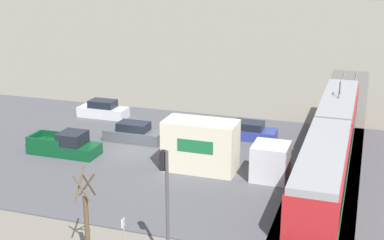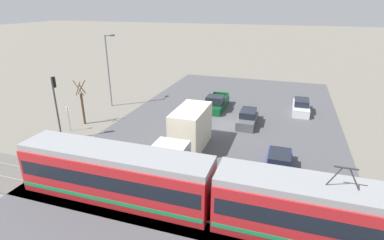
{
  "view_description": "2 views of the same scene",
  "coord_description": "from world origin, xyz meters",
  "px_view_note": "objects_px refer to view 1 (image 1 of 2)",
  "views": [
    {
      "loc": [
        34.77,
        16.36,
        14.25
      ],
      "look_at": [
        -0.16,
        4.62,
        2.95
      ],
      "focal_mm": 50.0,
      "sensor_mm": 36.0,
      "label": 1
    },
    {
      "loc": [
        -5.59,
        28.58,
        11.94
      ],
      "look_at": [
        2.15,
        4.87,
        2.17
      ],
      "focal_mm": 28.0,
      "sensor_mm": 36.0,
      "label": 2
    }
  ],
  "objects_px": {
    "sedan_car_1": "(249,132)",
    "no_parking_sign": "(124,238)",
    "pickup_truck": "(65,145)",
    "sedan_car_0": "(134,133)",
    "box_truck": "(217,149)",
    "sedan_car_2": "(103,110)",
    "traffic_light_pole": "(166,195)",
    "street_tree": "(86,219)",
    "light_rail_tram": "(331,141)"
  },
  "relations": [
    {
      "from": "light_rail_tram",
      "to": "sedan_car_2",
      "type": "relative_size",
      "value": 5.62
    },
    {
      "from": "pickup_truck",
      "to": "traffic_light_pole",
      "type": "relative_size",
      "value": 0.9
    },
    {
      "from": "box_truck",
      "to": "pickup_truck",
      "type": "bearing_deg",
      "value": -88.6
    },
    {
      "from": "box_truck",
      "to": "traffic_light_pole",
      "type": "distance_m",
      "value": 12.24
    },
    {
      "from": "street_tree",
      "to": "pickup_truck",
      "type": "bearing_deg",
      "value": -144.48
    },
    {
      "from": "box_truck",
      "to": "no_parking_sign",
      "type": "relative_size",
      "value": 3.34
    },
    {
      "from": "pickup_truck",
      "to": "sedan_car_0",
      "type": "relative_size",
      "value": 1.14
    },
    {
      "from": "traffic_light_pole",
      "to": "box_truck",
      "type": "bearing_deg",
      "value": -175.35
    },
    {
      "from": "pickup_truck",
      "to": "sedan_car_2",
      "type": "distance_m",
      "value": 9.8
    },
    {
      "from": "light_rail_tram",
      "to": "sedan_car_0",
      "type": "distance_m",
      "value": 15.28
    },
    {
      "from": "street_tree",
      "to": "sedan_car_0",
      "type": "bearing_deg",
      "value": -162.9
    },
    {
      "from": "box_truck",
      "to": "pickup_truck",
      "type": "height_order",
      "value": "box_truck"
    },
    {
      "from": "light_rail_tram",
      "to": "no_parking_sign",
      "type": "distance_m",
      "value": 18.66
    },
    {
      "from": "no_parking_sign",
      "to": "pickup_truck",
      "type": "bearing_deg",
      "value": -138.96
    },
    {
      "from": "traffic_light_pole",
      "to": "light_rail_tram",
      "type": "bearing_deg",
      "value": 158.98
    },
    {
      "from": "pickup_truck",
      "to": "sedan_car_2",
      "type": "bearing_deg",
      "value": -168.78
    },
    {
      "from": "box_truck",
      "to": "street_tree",
      "type": "relative_size",
      "value": 1.81
    },
    {
      "from": "sedan_car_2",
      "to": "street_tree",
      "type": "distance_m",
      "value": 24.27
    },
    {
      "from": "light_rail_tram",
      "to": "box_truck",
      "type": "bearing_deg",
      "value": -59.91
    },
    {
      "from": "light_rail_tram",
      "to": "pickup_truck",
      "type": "relative_size",
      "value": 4.79
    },
    {
      "from": "light_rail_tram",
      "to": "sedan_car_1",
      "type": "bearing_deg",
      "value": -117.08
    },
    {
      "from": "sedan_car_2",
      "to": "no_parking_sign",
      "type": "relative_size",
      "value": 1.79
    },
    {
      "from": "sedan_car_1",
      "to": "no_parking_sign",
      "type": "height_order",
      "value": "no_parking_sign"
    },
    {
      "from": "pickup_truck",
      "to": "street_tree",
      "type": "bearing_deg",
      "value": 35.52
    },
    {
      "from": "sedan_car_1",
      "to": "traffic_light_pole",
      "type": "distance_m",
      "value": 19.86
    },
    {
      "from": "pickup_truck",
      "to": "sedan_car_0",
      "type": "height_order",
      "value": "pickup_truck"
    },
    {
      "from": "box_truck",
      "to": "pickup_truck",
      "type": "xyz_separation_m",
      "value": [
        0.29,
        -11.68,
        -0.96
      ]
    },
    {
      "from": "light_rail_tram",
      "to": "sedan_car_1",
      "type": "xyz_separation_m",
      "value": [
        -3.41,
        -6.68,
        -1.04
      ]
    },
    {
      "from": "traffic_light_pole",
      "to": "street_tree",
      "type": "xyz_separation_m",
      "value": [
        0.44,
        -3.96,
        -1.66
      ]
    },
    {
      "from": "pickup_truck",
      "to": "sedan_car_1",
      "type": "distance_m",
      "value": 14.52
    },
    {
      "from": "light_rail_tram",
      "to": "sedan_car_2",
      "type": "distance_m",
      "value": 21.43
    },
    {
      "from": "traffic_light_pole",
      "to": "sedan_car_0",
      "type": "bearing_deg",
      "value": -150.59
    },
    {
      "from": "street_tree",
      "to": "traffic_light_pole",
      "type": "bearing_deg",
      "value": 96.3
    },
    {
      "from": "light_rail_tram",
      "to": "traffic_light_pole",
      "type": "bearing_deg",
      "value": -21.02
    },
    {
      "from": "street_tree",
      "to": "no_parking_sign",
      "type": "distance_m",
      "value": 2.14
    },
    {
      "from": "pickup_truck",
      "to": "street_tree",
      "type": "height_order",
      "value": "street_tree"
    },
    {
      "from": "light_rail_tram",
      "to": "sedan_car_0",
      "type": "bearing_deg",
      "value": -89.33
    },
    {
      "from": "sedan_car_0",
      "to": "no_parking_sign",
      "type": "distance_m",
      "value": 18.09
    },
    {
      "from": "light_rail_tram",
      "to": "no_parking_sign",
      "type": "bearing_deg",
      "value": -25.84
    },
    {
      "from": "sedan_car_0",
      "to": "traffic_light_pole",
      "type": "xyz_separation_m",
      "value": [
        16.01,
        9.03,
        3.08
      ]
    },
    {
      "from": "box_truck",
      "to": "sedan_car_1",
      "type": "distance_m",
      "value": 7.68
    },
    {
      "from": "light_rail_tram",
      "to": "box_truck",
      "type": "height_order",
      "value": "light_rail_tram"
    },
    {
      "from": "sedan_car_1",
      "to": "street_tree",
      "type": "height_order",
      "value": "street_tree"
    },
    {
      "from": "pickup_truck",
      "to": "sedan_car_1",
      "type": "bearing_deg",
      "value": 122.84
    },
    {
      "from": "no_parking_sign",
      "to": "light_rail_tram",
      "type": "bearing_deg",
      "value": 154.16
    },
    {
      "from": "no_parking_sign",
      "to": "street_tree",
      "type": "bearing_deg",
      "value": -94.64
    },
    {
      "from": "street_tree",
      "to": "no_parking_sign",
      "type": "xyz_separation_m",
      "value": [
        0.17,
        2.05,
        -0.61
      ]
    },
    {
      "from": "pickup_truck",
      "to": "light_rail_tram",
      "type": "bearing_deg",
      "value": 103.29
    },
    {
      "from": "sedan_car_1",
      "to": "sedan_car_2",
      "type": "xyz_separation_m",
      "value": [
        -1.74,
        -14.11,
        0.07
      ]
    },
    {
      "from": "box_truck",
      "to": "no_parking_sign",
      "type": "distance_m",
      "value": 12.66
    }
  ]
}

